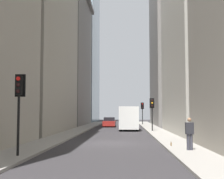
{
  "coord_description": "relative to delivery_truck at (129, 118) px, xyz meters",
  "views": [
    {
      "loc": [
        -22.23,
        -1.07,
        2.2
      ],
      "look_at": [
        12.31,
        0.47,
        4.71
      ],
      "focal_mm": 49.8,
      "sensor_mm": 36.0,
      "label": 1
    }
  ],
  "objects": [
    {
      "name": "sedan_red",
      "position": [
        8.48,
        2.8,
        -0.8
      ],
      "size": [
        4.3,
        1.78,
        1.42
      ],
      "color": "maroon",
      "rests_on": "ground_plane"
    },
    {
      "name": "sidewalk_right",
      "position": [
        -15.75,
        5.9,
        -1.39
      ],
      "size": [
        90.0,
        2.2,
        0.14
      ],
      "primitive_type": "cube",
      "color": "gray",
      "rests_on": "ground_plane"
    },
    {
      "name": "discarded_bottle",
      "position": [
        -18.75,
        -2.42,
        -1.21
      ],
      "size": [
        0.07,
        0.07,
        0.27
      ],
      "color": "brown",
      "rests_on": "sidewalk_left"
    },
    {
      "name": "building_right_midfar",
      "position": [
        -4.54,
        12.0,
        9.57
      ],
      "size": [
        17.63,
        10.0,
        22.06
      ],
      "color": "#A8A091",
      "rests_on": "ground_plane"
    },
    {
      "name": "ground_plane",
      "position": [
        -15.75,
        1.4,
        -1.46
      ],
      "size": [
        135.0,
        135.0,
        0.0
      ],
      "primitive_type": "plane",
      "color": "#302D30"
    },
    {
      "name": "building_left_midfar",
      "position": [
        -6.65,
        -9.2,
        11.28
      ],
      "size": [
        15.53,
        10.0,
        25.49
      ],
      "color": "#B7B2A5",
      "rests_on": "ground_plane"
    },
    {
      "name": "traffic_light_far_junction",
      "position": [
        14.56,
        -2.46,
        1.37
      ],
      "size": [
        0.43,
        0.52,
        3.67
      ],
      "color": "black",
      "rests_on": "sidewalk_left"
    },
    {
      "name": "traffic_light_foreground",
      "position": [
        -23.35,
        5.46,
        1.54
      ],
      "size": [
        0.43,
        0.52,
        3.9
      ],
      "color": "black",
      "rests_on": "sidewalk_right"
    },
    {
      "name": "traffic_light_midblock",
      "position": [
        -3.27,
        -2.58,
        1.32
      ],
      "size": [
        0.43,
        0.52,
        3.6
      ],
      "color": "black",
      "rests_on": "sidewalk_left"
    },
    {
      "name": "sidewalk_left",
      "position": [
        -15.75,
        -3.1,
        -1.39
      ],
      "size": [
        90.0,
        2.2,
        0.14
      ],
      "primitive_type": "cube",
      "color": "gray",
      "rests_on": "ground_plane"
    },
    {
      "name": "delivery_truck",
      "position": [
        0.0,
        0.0,
        0.0
      ],
      "size": [
        6.46,
        2.25,
        2.84
      ],
      "color": "silver",
      "rests_on": "ground_plane"
    },
    {
      "name": "pedestrian",
      "position": [
        -20.79,
        -3.14,
        -0.36
      ],
      "size": [
        0.26,
        0.44,
        1.75
      ],
      "color": "#33333D",
      "rests_on": "sidewalk_left"
    },
    {
      "name": "building_right_far",
      "position": [
        13.29,
        11.99,
        10.4
      ],
      "size": [
        16.67,
        10.5,
        23.7
      ],
      "color": "gray",
      "rests_on": "ground_plane"
    },
    {
      "name": "building_left_far",
      "position": [
        13.08,
        -9.2,
        14.97
      ],
      "size": [
        15.44,
        10.5,
        32.84
      ],
      "color": "gray",
      "rests_on": "ground_plane"
    }
  ]
}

